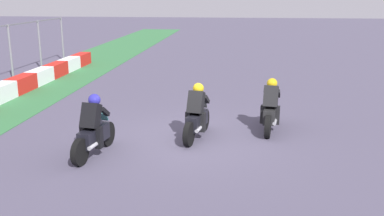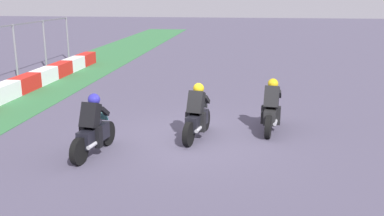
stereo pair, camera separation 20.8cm
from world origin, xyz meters
TOP-DOWN VIEW (x-y plane):
  - ground_plane at (0.00, 0.00)m, footprint 120.00×120.00m
  - rider_lane_a at (1.03, -2.14)m, footprint 2.04×0.59m
  - rider_lane_b at (0.12, -0.11)m, footprint 2.03×0.62m
  - rider_lane_c at (-1.46, 2.24)m, footprint 2.04×0.60m

SIDE VIEW (x-z plane):
  - ground_plane at x=0.00m, z-range 0.00..0.00m
  - rider_lane_a at x=1.03m, z-range -0.13..1.38m
  - rider_lane_b at x=0.12m, z-range -0.13..1.38m
  - rider_lane_c at x=-1.46m, z-range -0.13..1.38m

